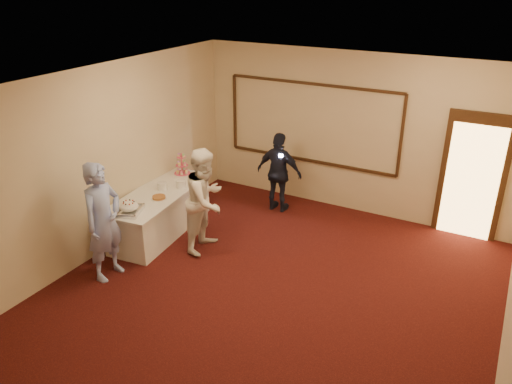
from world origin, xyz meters
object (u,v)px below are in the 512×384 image
plate_stack_a (162,186)px  plate_stack_b (181,184)px  tart (159,198)px  woman (206,200)px  cupcake_stand (182,166)px  man (104,222)px  pavlova_tray (129,208)px  buffet_table (160,212)px  guest (279,173)px

plate_stack_a → plate_stack_b: size_ratio=0.99×
tart → woman: bearing=11.2°
cupcake_stand → man: size_ratio=0.24×
pavlova_tray → buffet_table: bearing=97.0°
plate_stack_a → guest: 2.22m
buffet_table → woman: 1.13m
tart → buffet_table: bearing=130.1°
woman → cupcake_stand: bearing=47.9°
man → woman: 1.64m
plate_stack_b → tart: plate_stack_b is taller
pavlova_tray → cupcake_stand: 1.76m
cupcake_stand → tart: size_ratio=1.71×
cupcake_stand → plate_stack_a: bearing=-78.7°
plate_stack_b → guest: bearing=50.4°
tart → guest: guest is taller
plate_stack_a → man: man is taller
man → woman: (0.84, 1.41, -0.04)m
pavlova_tray → man: (0.07, -0.63, 0.07)m
pavlova_tray → woman: bearing=40.7°
plate_stack_a → tart: (0.18, -0.33, -0.05)m
cupcake_stand → man: man is taller
plate_stack_a → man: size_ratio=0.09×
plate_stack_a → tart: size_ratio=0.66×
pavlova_tray → guest: bearing=63.3°
plate_stack_a → plate_stack_b: (0.23, 0.24, 0.00)m
buffet_table → plate_stack_b: size_ratio=13.76×
tart → woman: 0.85m
buffet_table → pavlova_tray: size_ratio=4.31×
man → tart: bearing=0.4°
plate_stack_b → guest: size_ratio=0.11×
buffet_table → guest: 2.33m
plate_stack_b → man: (-0.05, -1.81, 0.07)m
man → guest: man is taller
cupcake_stand → man: (0.33, -2.36, -0.01)m
buffet_table → tart: 0.50m
woman → guest: (0.41, 1.85, -0.10)m
plate_stack_a → guest: guest is taller
plate_stack_b → woman: 0.89m
pavlova_tray → tart: size_ratio=2.13×
buffet_table → plate_stack_a: bearing=89.4°
tart → man: (-0.01, -1.25, 0.12)m
buffet_table → cupcake_stand: cupcake_stand is taller
cupcake_stand → tart: 1.17m
tart → woman: size_ratio=0.15×
pavlova_tray → woman: (0.92, 0.79, 0.02)m
pavlova_tray → guest: (1.33, 2.64, -0.08)m
cupcake_stand → tart: bearing=-72.9°
pavlova_tray → plate_stack_b: bearing=84.0°
plate_stack_b → cupcake_stand: bearing=124.8°
plate_stack_a → man: 1.59m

